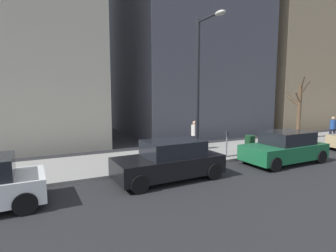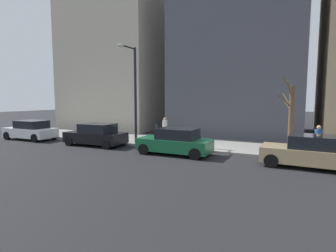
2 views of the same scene
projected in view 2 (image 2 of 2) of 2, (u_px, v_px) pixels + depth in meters
name	position (u px, v px, depth m)	size (l,w,h in m)	color
ground_plane	(198.00, 152.00, 15.81)	(120.00, 120.00, 0.00)	#232326
sidewalk	(208.00, 145.00, 17.59)	(4.00, 36.00, 0.15)	gray
parked_car_tan	(311.00, 152.00, 12.13)	(2.03, 4.25, 1.52)	tan
parked_car_green	(175.00, 142.00, 15.04)	(1.97, 4.22, 1.52)	#196038
parked_car_black	(96.00, 135.00, 17.90)	(2.06, 4.27, 1.52)	black
parked_car_white	(31.00, 130.00, 20.53)	(2.03, 4.25, 1.52)	white
parking_meter	(157.00, 132.00, 17.46)	(0.14, 0.10, 1.35)	slate
streetlamp	(133.00, 87.00, 17.74)	(1.97, 0.32, 6.50)	black
bare_tree	(291.00, 115.00, 15.74)	(1.71, 0.95, 4.38)	brown
trash_bin	(186.00, 139.00, 17.04)	(0.56, 0.56, 0.90)	#14381E
pedestrian_near_meter	(318.00, 139.00, 13.83)	(0.36, 0.36, 1.66)	#1E1E2D
pedestrian_midblock	(165.00, 127.00, 19.68)	(0.36, 0.36, 1.66)	#1E1E2D
office_tower_right	(124.00, 52.00, 30.37)	(10.82, 10.82, 17.32)	#BCB29E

